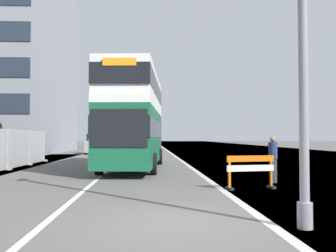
{
  "coord_description": "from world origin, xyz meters",
  "views": [
    {
      "loc": [
        -0.61,
        -7.44,
        1.74
      ],
      "look_at": [
        0.23,
        8.04,
        2.2
      ],
      "focal_mm": 39.13,
      "sensor_mm": 36.0,
      "label": 1
    }
  ],
  "objects_px": {
    "lamppost_foreground": "(303,1)",
    "car_oncoming_near": "(96,144)",
    "pedestrian_at_kerb": "(273,159)",
    "car_receding_far": "(147,142)",
    "car_receding_mid": "(146,142)",
    "roadworks_barrier": "(251,168)",
    "double_decker_bus": "(135,119)"
  },
  "relations": [
    {
      "from": "pedestrian_at_kerb",
      "to": "roadworks_barrier",
      "type": "bearing_deg",
      "value": -129.21
    },
    {
      "from": "roadworks_barrier",
      "to": "double_decker_bus",
      "type": "bearing_deg",
      "value": 117.07
    },
    {
      "from": "double_decker_bus",
      "to": "car_oncoming_near",
      "type": "height_order",
      "value": "double_decker_bus"
    },
    {
      "from": "lamppost_foreground",
      "to": "double_decker_bus",
      "type": "bearing_deg",
      "value": 105.49
    },
    {
      "from": "car_oncoming_near",
      "to": "car_receding_mid",
      "type": "height_order",
      "value": "car_receding_mid"
    },
    {
      "from": "roadworks_barrier",
      "to": "car_oncoming_near",
      "type": "height_order",
      "value": "car_oncoming_near"
    },
    {
      "from": "roadworks_barrier",
      "to": "car_oncoming_near",
      "type": "relative_size",
      "value": 0.38
    },
    {
      "from": "roadworks_barrier",
      "to": "lamppost_foreground",
      "type": "bearing_deg",
      "value": -94.89
    },
    {
      "from": "double_decker_bus",
      "to": "car_oncoming_near",
      "type": "bearing_deg",
      "value": 104.48
    },
    {
      "from": "car_receding_far",
      "to": "pedestrian_at_kerb",
      "type": "height_order",
      "value": "car_receding_far"
    },
    {
      "from": "lamppost_foreground",
      "to": "car_receding_mid",
      "type": "bearing_deg",
      "value": 94.81
    },
    {
      "from": "roadworks_barrier",
      "to": "car_receding_mid",
      "type": "distance_m",
      "value": 34.13
    },
    {
      "from": "roadworks_barrier",
      "to": "car_receding_far",
      "type": "distance_m",
      "value": 43.16
    },
    {
      "from": "double_decker_bus",
      "to": "lamppost_foreground",
      "type": "height_order",
      "value": "lamppost_foreground"
    },
    {
      "from": "car_oncoming_near",
      "to": "car_receding_far",
      "type": "relative_size",
      "value": 1.14
    },
    {
      "from": "car_oncoming_near",
      "to": "car_receding_mid",
      "type": "bearing_deg",
      "value": 57.01
    },
    {
      "from": "car_receding_far",
      "to": "pedestrian_at_kerb",
      "type": "bearing_deg",
      "value": -83.13
    },
    {
      "from": "car_oncoming_near",
      "to": "car_receding_far",
      "type": "distance_m",
      "value": 17.66
    },
    {
      "from": "car_oncoming_near",
      "to": "car_receding_mid",
      "type": "xyz_separation_m",
      "value": [
        5.06,
        7.8,
        0.15
      ]
    },
    {
      "from": "roadworks_barrier",
      "to": "car_receding_mid",
      "type": "height_order",
      "value": "car_receding_mid"
    },
    {
      "from": "lamppost_foreground",
      "to": "car_oncoming_near",
      "type": "relative_size",
      "value": 2.07
    },
    {
      "from": "pedestrian_at_kerb",
      "to": "car_receding_far",
      "type": "bearing_deg",
      "value": 96.87
    },
    {
      "from": "car_receding_far",
      "to": "roadworks_barrier",
      "type": "bearing_deg",
      "value": -85.14
    },
    {
      "from": "car_receding_far",
      "to": "double_decker_bus",
      "type": "bearing_deg",
      "value": -90.83
    },
    {
      "from": "double_decker_bus",
      "to": "car_oncoming_near",
      "type": "relative_size",
      "value": 2.5
    },
    {
      "from": "double_decker_bus",
      "to": "roadworks_barrier",
      "type": "distance_m",
      "value": 9.38
    },
    {
      "from": "car_receding_mid",
      "to": "car_oncoming_near",
      "type": "bearing_deg",
      "value": -122.99
    },
    {
      "from": "double_decker_bus",
      "to": "lamppost_foreground",
      "type": "xyz_separation_m",
      "value": [
        3.71,
        -13.41,
        1.62
      ]
    },
    {
      "from": "double_decker_bus",
      "to": "roadworks_barrier",
      "type": "height_order",
      "value": "double_decker_bus"
    },
    {
      "from": "double_decker_bus",
      "to": "roadworks_barrier",
      "type": "bearing_deg",
      "value": -62.93
    },
    {
      "from": "car_oncoming_near",
      "to": "car_receding_far",
      "type": "xyz_separation_m",
      "value": [
        5.15,
        16.89,
        0.05
      ]
    },
    {
      "from": "roadworks_barrier",
      "to": "pedestrian_at_kerb",
      "type": "distance_m",
      "value": 2.11
    }
  ]
}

